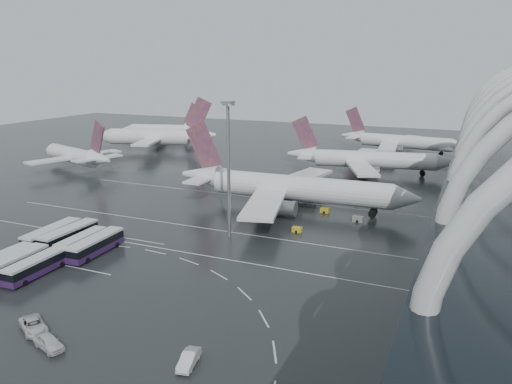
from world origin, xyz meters
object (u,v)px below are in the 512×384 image
at_px(airliner_gate_b, 366,160).
at_px(bus_row_near_a, 52,235).
at_px(van_curve_b, 49,342).
at_px(van_curve_c, 189,359).
at_px(airliner_gate_c, 399,142).
at_px(floodlight_mast, 228,154).
at_px(bus_row_near_c, 81,242).
at_px(bus_row_far_c, 37,265).
at_px(gse_cart_belly_c, 297,229).
at_px(gse_cart_belly_e, 325,210).
at_px(bus_row_near_b, 69,235).
at_px(bus_row_far_b, 13,265).
at_px(jet_remote_mid, 157,137).
at_px(jet_remote_far, 164,130).
at_px(bus_row_near_d, 96,245).
at_px(gse_cart_belly_b, 358,219).
at_px(van_curve_a, 33,325).
at_px(bus_row_far_a, 2,261).
at_px(airliner_main, 288,188).
at_px(jet_remote_west, 76,156).

distance_m(airliner_gate_b, bus_row_near_a, 99.64).
bearing_deg(van_curve_b, van_curve_c, -60.00).
xyz_separation_m(airliner_gate_c, floodlight_mast, (-16.80, -116.88, 12.99)).
height_order(airliner_gate_c, bus_row_near_c, airliner_gate_c).
height_order(airliner_gate_c, bus_row_far_c, airliner_gate_c).
xyz_separation_m(airliner_gate_c, bus_row_far_c, (-37.93, -146.95, -2.68)).
height_order(gse_cart_belly_c, gse_cart_belly_e, gse_cart_belly_e).
xyz_separation_m(airliner_gate_c, bus_row_near_b, (-43.91, -133.35, -2.55)).
bearing_deg(bus_row_far_b, jet_remote_mid, 20.99).
xyz_separation_m(van_curve_c, floodlight_mast, (-15.80, 42.26, 16.60)).
height_order(bus_row_near_a, van_curve_b, bus_row_near_a).
height_order(jet_remote_far, bus_row_near_b, jet_remote_far).
bearing_deg(bus_row_near_d, airliner_gate_b, -21.77).
relative_size(van_curve_c, gse_cart_belly_b, 2.04).
height_order(bus_row_near_d, bus_row_far_b, bus_row_far_b).
distance_m(jet_remote_mid, van_curve_a, 142.60).
distance_m(bus_row_near_b, bus_row_far_a, 14.45).
xyz_separation_m(bus_row_near_a, van_curve_b, (28.39, -28.71, -0.99)).
relative_size(airliner_main, airliner_gate_c, 1.22).
distance_m(bus_row_near_b, bus_row_far_b, 15.31).
xyz_separation_m(bus_row_near_d, bus_row_far_c, (-2.44, -11.60, -0.09)).
bearing_deg(jet_remote_far, bus_row_far_a, 97.83).
xyz_separation_m(airliner_gate_b, gse_cart_belly_b, (9.07, -51.37, -3.94)).
distance_m(airliner_gate_c, van_curve_a, 162.55).
relative_size(bus_row_far_b, van_curve_c, 2.84).
bearing_deg(airliner_gate_b, jet_remote_west, -170.95).
height_order(airliner_main, airliner_gate_c, airliner_main).
distance_m(gse_cart_belly_c, gse_cart_belly_e, 16.23).
bearing_deg(van_curve_a, gse_cart_belly_b, 5.34).
relative_size(airliner_main, floodlight_mast, 2.19).
xyz_separation_m(gse_cart_belly_c, gse_cart_belly_e, (1.41, 16.17, 0.02)).
height_order(jet_remote_mid, jet_remote_far, jet_remote_mid).
xyz_separation_m(jet_remote_west, bus_row_near_c, (54.65, -57.83, -2.98)).
bearing_deg(bus_row_near_d, gse_cart_belly_c, -50.83).
bearing_deg(gse_cart_belly_b, jet_remote_mid, 147.42).
height_order(airliner_main, van_curve_c, airliner_main).
distance_m(van_curve_c, gse_cart_belly_c, 51.06).
bearing_deg(airliner_gate_b, bus_row_near_d, -119.86).
bearing_deg(gse_cart_belly_c, airliner_gate_b, 88.92).
bearing_deg(bus_row_far_c, bus_row_near_c, 5.19).
xyz_separation_m(bus_row_near_b, gse_cart_belly_e, (40.19, 41.27, -1.28)).
height_order(van_curve_b, van_curve_c, van_curve_b).
height_order(airliner_gate_b, van_curve_a, airliner_gate_b).
relative_size(van_curve_a, van_curve_c, 1.23).
bearing_deg(van_curve_c, floodlight_mast, 99.06).
height_order(airliner_gate_c, bus_row_near_b, airliner_gate_c).
distance_m(airliner_main, bus_row_far_c, 60.22).
bearing_deg(bus_row_far_b, gse_cart_belly_e, -36.30).
distance_m(van_curve_b, gse_cart_belly_b, 71.19).
bearing_deg(jet_remote_far, van_curve_b, 103.63).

